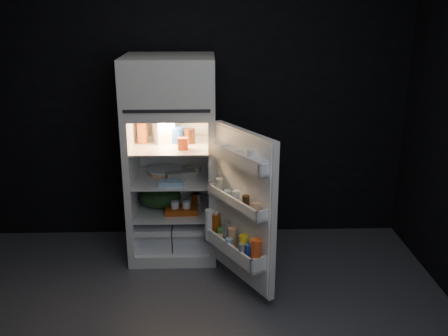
{
  "coord_description": "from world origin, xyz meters",
  "views": [
    {
      "loc": [
        0.14,
        -2.89,
        2.2
      ],
      "look_at": [
        0.26,
        1.0,
        0.9
      ],
      "focal_mm": 40.0,
      "sensor_mm": 36.0,
      "label": 1
    }
  ],
  "objects_px": {
    "refrigerator": "(172,151)",
    "fridge_door": "(240,211)",
    "egg_carton": "(181,175)",
    "milk_jug": "(163,129)",
    "yogurt_tray": "(182,210)"
  },
  "relations": [
    {
      "from": "milk_jug",
      "to": "refrigerator",
      "type": "bearing_deg",
      "value": -52.44
    },
    {
      "from": "milk_jug",
      "to": "yogurt_tray",
      "type": "bearing_deg",
      "value": -75.42
    },
    {
      "from": "refrigerator",
      "to": "yogurt_tray",
      "type": "distance_m",
      "value": 0.53
    },
    {
      "from": "refrigerator",
      "to": "fridge_door",
      "type": "relative_size",
      "value": 1.46
    },
    {
      "from": "milk_jug",
      "to": "egg_carton",
      "type": "height_order",
      "value": "milk_jug"
    },
    {
      "from": "egg_carton",
      "to": "yogurt_tray",
      "type": "relative_size",
      "value": 0.89
    },
    {
      "from": "refrigerator",
      "to": "fridge_door",
      "type": "bearing_deg",
      "value": -51.22
    },
    {
      "from": "refrigerator",
      "to": "milk_jug",
      "type": "distance_m",
      "value": 0.21
    },
    {
      "from": "yogurt_tray",
      "to": "fridge_door",
      "type": "bearing_deg",
      "value": -50.35
    },
    {
      "from": "refrigerator",
      "to": "egg_carton",
      "type": "bearing_deg",
      "value": -49.9
    },
    {
      "from": "milk_jug",
      "to": "yogurt_tray",
      "type": "height_order",
      "value": "milk_jug"
    },
    {
      "from": "milk_jug",
      "to": "yogurt_tray",
      "type": "relative_size",
      "value": 0.83
    },
    {
      "from": "fridge_door",
      "to": "refrigerator",
      "type": "bearing_deg",
      "value": 128.78
    },
    {
      "from": "refrigerator",
      "to": "egg_carton",
      "type": "distance_m",
      "value": 0.23
    },
    {
      "from": "refrigerator",
      "to": "yogurt_tray",
      "type": "relative_size",
      "value": 6.15
    }
  ]
}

